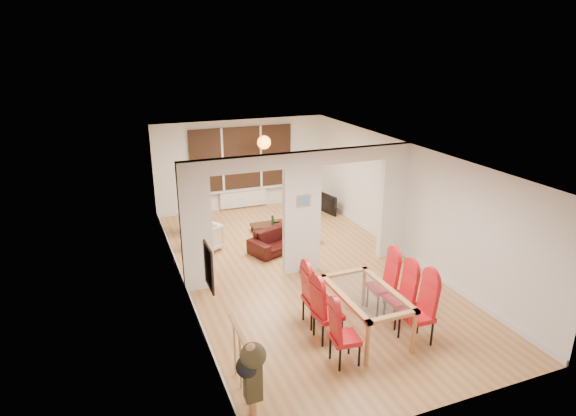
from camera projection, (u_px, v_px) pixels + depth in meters
floor at (301, 270)px, 10.39m from camera, size 5.00×9.00×0.01m
room_walls at (302, 213)px, 9.97m from camera, size 5.00×9.00×2.60m
divider_wall at (302, 213)px, 9.97m from camera, size 5.00×0.18×2.60m
bay_window_blinds at (242, 158)px, 13.81m from camera, size 3.00×0.08×1.80m
radiator at (243, 198)px, 14.17m from camera, size 1.40×0.08×0.50m
pendant_light at (264, 142)px, 12.70m from camera, size 0.36×0.36×0.36m
stair_newel at (241, 357)px, 6.62m from camera, size 0.40×1.20×1.10m
wall_poster at (209, 267)px, 6.91m from camera, size 0.04×0.52×0.67m
pillar_photo at (304, 201)px, 9.78m from camera, size 0.30×0.03×0.25m
dining_table at (365, 312)px, 8.03m from camera, size 0.93×1.66×0.78m
dining_chair_la at (345, 334)px, 7.23m from camera, size 0.45×0.45×1.01m
dining_chair_lb at (328, 311)px, 7.82m from camera, size 0.46×0.46×1.05m
dining_chair_lc at (317, 295)px, 8.25m from camera, size 0.45×0.45×1.09m
dining_chair_ra at (417, 311)px, 7.72m from camera, size 0.47×0.47×1.13m
dining_chair_rb at (400, 296)px, 8.26m from camera, size 0.42×0.42×1.05m
dining_chair_rc at (382, 284)px, 8.64m from camera, size 0.47×0.47×1.09m
sofa at (284, 238)px, 11.42m from camera, size 1.87×1.25×0.51m
armchair at (204, 238)px, 11.26m from camera, size 0.94×0.95×0.64m
person at (193, 203)px, 12.06m from camera, size 0.63×0.44×1.67m
television at (323, 203)px, 13.78m from camera, size 0.99×0.32×0.57m
coffee_table at (269, 227)px, 12.48m from camera, size 0.99×0.70×0.21m
bottle at (273, 220)px, 12.33m from camera, size 0.07×0.07×0.27m
bowl at (276, 221)px, 12.56m from camera, size 0.21×0.21×0.05m
shoes at (307, 273)px, 10.15m from camera, size 0.23×0.25×0.09m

